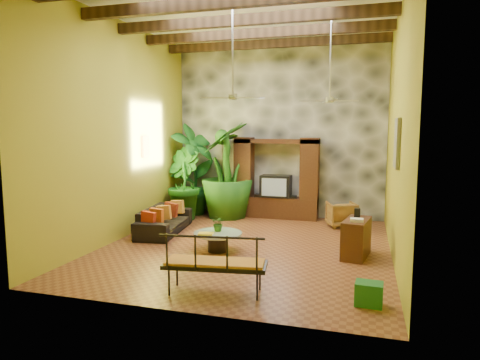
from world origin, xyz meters
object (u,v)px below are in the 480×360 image
(iron_bench, at_px, (213,261))
(ceiling_fan_front, at_px, (233,87))
(wicker_armchair, at_px, (342,214))
(green_bin, at_px, (369,294))
(tall_plant_b, at_px, (182,183))
(ceiling_fan_back, at_px, (330,91))
(sofa, at_px, (164,220))
(entertainment_center, at_px, (276,184))
(tall_plant_c, at_px, (227,170))
(tall_plant_a, at_px, (194,169))
(coffee_table, at_px, (218,239))
(side_console, at_px, (356,238))

(iron_bench, bearing_deg, ceiling_fan_front, 92.14)
(wicker_armchair, relative_size, green_bin, 1.82)
(tall_plant_b, distance_m, iron_bench, 5.72)
(ceiling_fan_back, bearing_deg, sofa, -171.75)
(entertainment_center, relative_size, green_bin, 6.14)
(tall_plant_b, xyz_separation_m, tall_plant_c, (1.13, 0.56, 0.35))
(tall_plant_c, bearing_deg, ceiling_fan_front, -69.76)
(entertainment_center, distance_m, ceiling_fan_front, 4.30)
(ceiling_fan_back, distance_m, tall_plant_b, 4.86)
(wicker_armchair, distance_m, tall_plant_a, 4.43)
(entertainment_center, bearing_deg, sofa, -132.59)
(ceiling_fan_front, xyz_separation_m, iron_bench, (0.42, -2.38, -2.87))
(tall_plant_c, distance_m, coffee_table, 3.62)
(tall_plant_a, relative_size, tall_plant_c, 1.00)
(ceiling_fan_back, height_order, sofa, ceiling_fan_back)
(sofa, relative_size, wicker_armchair, 2.98)
(ceiling_fan_front, distance_m, ceiling_fan_back, 2.41)
(tall_plant_a, bearing_deg, green_bin, -47.57)
(green_bin, bearing_deg, ceiling_fan_front, 142.14)
(sofa, height_order, wicker_armchair, wicker_armchair)
(ceiling_fan_back, height_order, green_bin, ceiling_fan_back)
(ceiling_fan_back, bearing_deg, side_console, -62.13)
(sofa, distance_m, side_console, 4.67)
(sofa, bearing_deg, coffee_table, -129.81)
(ceiling_fan_back, bearing_deg, wicker_armchair, 77.83)
(wicker_armchair, bearing_deg, iron_bench, 53.34)
(tall_plant_b, height_order, side_console, tall_plant_b)
(entertainment_center, xyz_separation_m, side_console, (2.30, -3.27, -0.58))
(wicker_armchair, height_order, side_console, side_console)
(tall_plant_a, height_order, tall_plant_b, tall_plant_a)
(sofa, xyz_separation_m, iron_bench, (2.52, -3.41, 0.22))
(wicker_armchair, xyz_separation_m, coffee_table, (-2.37, -3.05, -0.07))
(tall_plant_b, bearing_deg, tall_plant_a, 82.03)
(entertainment_center, relative_size, iron_bench, 1.44)
(ceiling_fan_front, bearing_deg, tall_plant_c, 110.24)
(entertainment_center, distance_m, tall_plant_a, 2.46)
(ceiling_fan_back, distance_m, tall_plant_a, 4.81)
(ceiling_fan_front, relative_size, sofa, 0.88)
(tall_plant_a, bearing_deg, coffee_table, -60.65)
(ceiling_fan_back, distance_m, side_console, 3.37)
(entertainment_center, distance_m, tall_plant_b, 2.67)
(ceiling_fan_front, xyz_separation_m, side_console, (2.50, 0.27, -3.02))
(tall_plant_a, relative_size, tall_plant_b, 1.34)
(wicker_armchair, relative_size, side_console, 0.75)
(tall_plant_b, bearing_deg, iron_bench, -61.39)
(ceiling_fan_front, bearing_deg, tall_plant_b, 131.29)
(ceiling_fan_back, bearing_deg, iron_bench, -109.09)
(tall_plant_c, bearing_deg, entertainment_center, 14.27)
(sofa, xyz_separation_m, tall_plant_b, (-0.21, 1.59, 0.70))
(tall_plant_a, relative_size, iron_bench, 1.63)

